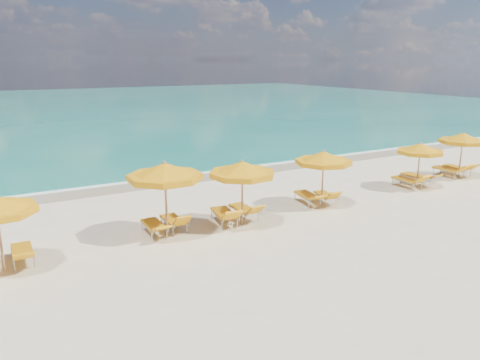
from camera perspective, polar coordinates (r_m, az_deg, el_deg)
ground_plane at (r=17.91m, az=2.36°, el=-4.77°), size 120.00×120.00×0.00m
ocean at (r=63.28m, az=-21.31°, el=8.13°), size 120.00×80.00×0.30m
wet_sand_band at (r=24.25m, az=-6.84°, el=0.29°), size 120.00×2.60×0.01m
foam_line at (r=24.97m, az=-7.55°, el=0.68°), size 120.00×1.20×0.03m
whitecap_near at (r=32.05m, az=-23.60°, el=2.64°), size 14.00×0.36×0.05m
whitecap_far at (r=42.35m, az=-5.51°, el=6.38°), size 18.00×0.30×0.05m
umbrella_2 at (r=15.90m, az=-9.15°, el=0.95°), size 3.38×3.38×2.62m
umbrella_3 at (r=16.71m, az=0.28°, el=1.29°), size 2.95×2.95×2.45m
umbrella_4 at (r=19.34m, az=10.15°, el=2.63°), size 2.47×2.47×2.35m
umbrella_5 at (r=23.41m, az=21.13°, el=3.56°), size 2.68×2.68×2.18m
umbrella_6 at (r=26.42m, az=25.53°, el=4.59°), size 2.37×2.37×2.35m
lounger_1_right at (r=15.53m, az=-24.96°, el=-8.41°), size 0.63×1.81×0.73m
lounger_2_left at (r=16.52m, az=-10.38°, el=-5.89°), size 0.63×1.83×0.68m
lounger_2_right at (r=16.89m, az=-8.04°, el=-5.33°), size 0.61×1.71×0.82m
lounger_3_left at (r=17.30m, az=-1.90°, el=-4.62°), size 0.96×2.03×0.87m
lounger_3_right at (r=17.89m, az=0.53°, el=-4.02°), size 0.65×1.83×0.81m
lounger_4_left at (r=19.85m, az=8.27°, el=-2.30°), size 0.88×1.95×0.70m
lounger_4_right at (r=20.15m, az=10.38°, el=-2.20°), size 0.85×1.67×0.74m
lounger_5_left at (r=23.52m, az=19.74°, el=-0.34°), size 0.66×1.86×0.85m
lounger_5_right at (r=24.42m, az=20.74°, el=0.09°), size 0.79×2.00×0.71m
lounger_6_left at (r=26.50m, az=24.06°, el=0.86°), size 0.69×1.93×0.86m
lounger_6_right at (r=27.23m, az=25.01°, el=1.07°), size 0.65×1.89×0.80m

